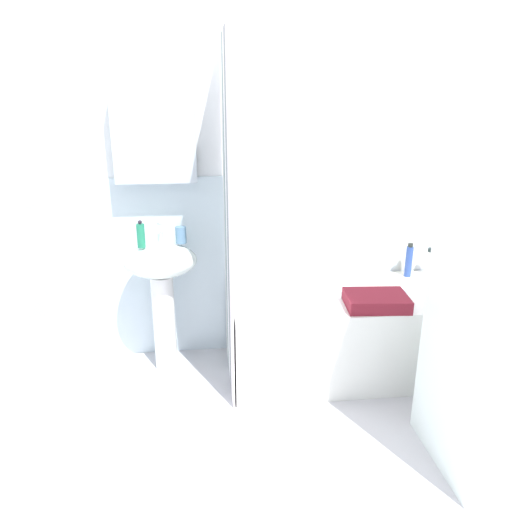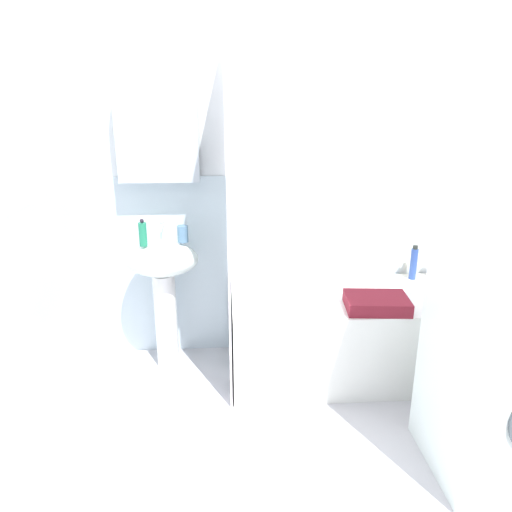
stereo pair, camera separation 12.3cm
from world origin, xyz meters
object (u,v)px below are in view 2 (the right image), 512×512
(bathtub, at_px, (358,334))
(towel_folded, at_px, (377,303))
(lotion_bottle, at_px, (435,265))
(conditioner_bottle, at_px, (453,262))
(toothbrush_cup, at_px, (183,234))
(body_wash_bottle, at_px, (414,264))
(soap_dispenser, at_px, (143,234))
(shampoo_bottle, at_px, (414,263))
(sink, at_px, (163,278))

(bathtub, height_order, towel_folded, towel_folded)
(lotion_bottle, bearing_deg, bathtub, -155.39)
(towel_folded, bearing_deg, conditioner_bottle, 35.62)
(toothbrush_cup, height_order, conditioner_bottle, toothbrush_cup)
(bathtub, relative_size, lotion_bottle, 8.46)
(body_wash_bottle, xyz_separation_m, towel_folded, (-0.39, -0.48, -0.05))
(soap_dispenser, height_order, shampoo_bottle, soap_dispenser)
(toothbrush_cup, relative_size, towel_folded, 0.29)
(bathtub, xyz_separation_m, body_wash_bottle, (0.43, 0.28, 0.35))
(soap_dispenser, xyz_separation_m, body_wash_bottle, (1.72, 0.17, -0.29))
(body_wash_bottle, bearing_deg, lotion_bottle, -8.28)
(sink, relative_size, body_wash_bottle, 4.30)
(soap_dispenser, height_order, conditioner_bottle, soap_dispenser)
(toothbrush_cup, xyz_separation_m, body_wash_bottle, (1.50, 0.10, -0.26))
(conditioner_bottle, bearing_deg, body_wash_bottle, 175.69)
(sink, bearing_deg, towel_folded, -16.03)
(sink, height_order, body_wash_bottle, sink)
(soap_dispenser, xyz_separation_m, shampoo_bottle, (1.71, 0.13, -0.27))
(lotion_bottle, bearing_deg, towel_folded, -138.83)
(sink, xyz_separation_m, toothbrush_cup, (0.13, 0.03, 0.27))
(toothbrush_cup, height_order, bathtub, toothbrush_cup)
(toothbrush_cup, bearing_deg, bathtub, -9.37)
(body_wash_bottle, relative_size, shampoo_bottle, 0.84)
(bathtub, xyz_separation_m, shampoo_bottle, (0.41, 0.24, 0.37))
(conditioner_bottle, distance_m, towel_folded, 0.80)
(sink, height_order, towel_folded, sink)
(soap_dispenser, distance_m, shampoo_bottle, 1.73)
(sink, relative_size, toothbrush_cup, 8.26)
(shampoo_bottle, bearing_deg, toothbrush_cup, -177.52)
(sink, bearing_deg, lotion_bottle, 3.58)
(toothbrush_cup, relative_size, conditioner_bottle, 0.44)
(toothbrush_cup, height_order, body_wash_bottle, toothbrush_cup)
(bathtub, height_order, lotion_bottle, lotion_bottle)
(body_wash_bottle, bearing_deg, toothbrush_cup, -176.10)
(lotion_bottle, relative_size, shampoo_bottle, 0.80)
(sink, xyz_separation_m, towel_folded, (1.23, -0.35, -0.04))
(lotion_bottle, xyz_separation_m, towel_folded, (-0.53, -0.46, -0.05))
(bathtub, height_order, conditioner_bottle, conditioner_bottle)
(conditioner_bottle, distance_m, body_wash_bottle, 0.26)
(conditioner_bottle, bearing_deg, toothbrush_cup, -177.30)
(lotion_bottle, distance_m, body_wash_bottle, 0.14)
(soap_dispenser, height_order, toothbrush_cup, soap_dispenser)
(shampoo_bottle, bearing_deg, bathtub, -149.49)
(sink, xyz_separation_m, soap_dispenser, (-0.10, -0.04, 0.29))
(soap_dispenser, relative_size, conditioner_bottle, 0.72)
(toothbrush_cup, bearing_deg, soap_dispenser, -164.19)
(body_wash_bottle, bearing_deg, shampoo_bottle, -114.81)
(soap_dispenser, distance_m, conditioner_bottle, 2.01)
(toothbrush_cup, height_order, shampoo_bottle, toothbrush_cup)
(soap_dispenser, xyz_separation_m, conditioner_bottle, (1.98, 0.15, -0.27))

